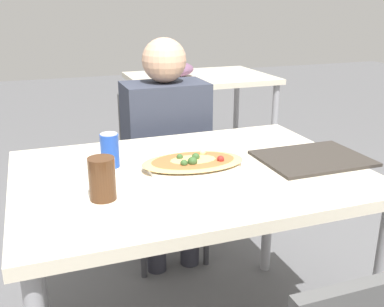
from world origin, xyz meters
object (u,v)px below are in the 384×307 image
(person_seated, at_px, (166,136))
(drink_glass, at_px, (102,179))
(pizza_main, at_px, (193,163))
(chair_far_seated, at_px, (161,166))
(soda_can, at_px, (110,150))
(dining_table, at_px, (190,190))

(person_seated, height_order, drink_glass, person_seated)
(pizza_main, height_order, drink_glass, drink_glass)
(chair_far_seated, relative_size, soda_can, 7.03)
(dining_table, xyz_separation_m, chair_far_seated, (0.11, 0.77, -0.20))
(pizza_main, height_order, soda_can, soda_can)
(chair_far_seated, height_order, pizza_main, chair_far_seated)
(pizza_main, distance_m, drink_glass, 0.38)
(chair_far_seated, relative_size, person_seated, 0.75)
(person_seated, height_order, soda_can, person_seated)
(pizza_main, xyz_separation_m, drink_glass, (-0.35, -0.15, 0.05))
(dining_table, height_order, person_seated, person_seated)
(chair_far_seated, xyz_separation_m, soda_can, (-0.37, -0.64, 0.33))
(dining_table, height_order, pizza_main, pizza_main)
(dining_table, height_order, chair_far_seated, chair_far_seated)
(drink_glass, bearing_deg, chair_far_seated, 64.15)
(dining_table, relative_size, chair_far_seated, 1.39)
(person_seated, relative_size, drink_glass, 8.90)
(chair_far_seated, distance_m, drink_glass, 1.06)
(person_seated, xyz_separation_m, pizza_main, (-0.09, -0.64, 0.09))
(soda_can, bearing_deg, pizza_main, -23.02)
(dining_table, bearing_deg, soda_can, 152.85)
(dining_table, height_order, soda_can, soda_can)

